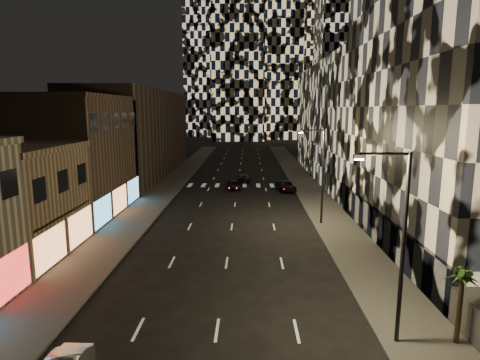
{
  "coord_description": "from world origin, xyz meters",
  "views": [
    {
      "loc": [
        1.55,
        -7.53,
        10.97
      ],
      "look_at": [
        0.96,
        20.56,
        6.0
      ],
      "focal_mm": 30.0,
      "sensor_mm": 36.0,
      "label": 1
    }
  ],
  "objects_px": {
    "palm_tree": "(462,282)",
    "car_dark_midlane": "(233,185)",
    "car_dark_oncoming": "(244,179)",
    "car_dark_rightlane": "(286,186)",
    "streetlight_far": "(320,170)",
    "streetlight_near": "(399,235)"
  },
  "relations": [
    {
      "from": "car_dark_oncoming",
      "to": "palm_tree",
      "type": "xyz_separation_m",
      "value": [
        10.53,
        -42.26,
        2.55
      ]
    },
    {
      "from": "car_dark_midlane",
      "to": "car_dark_rightlane",
      "type": "xyz_separation_m",
      "value": [
        7.22,
        -0.68,
        -0.0
      ]
    },
    {
      "from": "streetlight_far",
      "to": "car_dark_oncoming",
      "type": "height_order",
      "value": "streetlight_far"
    },
    {
      "from": "car_dark_midlane",
      "to": "palm_tree",
      "type": "distance_m",
      "value": 38.88
    },
    {
      "from": "palm_tree",
      "to": "streetlight_near",
      "type": "bearing_deg",
      "value": 178.38
    },
    {
      "from": "streetlight_far",
      "to": "palm_tree",
      "type": "relative_size",
      "value": 2.44
    },
    {
      "from": "car_dark_oncoming",
      "to": "car_dark_rightlane",
      "type": "bearing_deg",
      "value": 141.41
    },
    {
      "from": "car_dark_midlane",
      "to": "car_dark_oncoming",
      "type": "distance_m",
      "value": 5.47
    },
    {
      "from": "car_dark_rightlane",
      "to": "car_dark_midlane",
      "type": "bearing_deg",
      "value": 169.05
    },
    {
      "from": "streetlight_near",
      "to": "car_dark_midlane",
      "type": "distance_m",
      "value": 38.2
    },
    {
      "from": "palm_tree",
      "to": "car_dark_midlane",
      "type": "bearing_deg",
      "value": 107.79
    },
    {
      "from": "car_dark_midlane",
      "to": "car_dark_oncoming",
      "type": "xyz_separation_m",
      "value": [
        1.33,
        5.31,
        -0.02
      ]
    },
    {
      "from": "streetlight_far",
      "to": "palm_tree",
      "type": "distance_m",
      "value": 20.42
    },
    {
      "from": "streetlight_far",
      "to": "palm_tree",
      "type": "xyz_separation_m",
      "value": [
        3.0,
        -20.08,
        -2.16
      ]
    },
    {
      "from": "streetlight_far",
      "to": "palm_tree",
      "type": "bearing_deg",
      "value": -81.5
    },
    {
      "from": "car_dark_oncoming",
      "to": "palm_tree",
      "type": "bearing_deg",
      "value": 110.84
    },
    {
      "from": "streetlight_near",
      "to": "streetlight_far",
      "type": "relative_size",
      "value": 1.0
    },
    {
      "from": "car_dark_rightlane",
      "to": "palm_tree",
      "type": "height_order",
      "value": "palm_tree"
    },
    {
      "from": "car_dark_midlane",
      "to": "car_dark_rightlane",
      "type": "bearing_deg",
      "value": -12.85
    },
    {
      "from": "car_dark_oncoming",
      "to": "palm_tree",
      "type": "relative_size",
      "value": 1.2
    },
    {
      "from": "car_dark_midlane",
      "to": "palm_tree",
      "type": "xyz_separation_m",
      "value": [
        11.86,
        -36.94,
        2.53
      ]
    },
    {
      "from": "car_dark_oncoming",
      "to": "car_dark_rightlane",
      "type": "relative_size",
      "value": 0.94
    }
  ]
}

